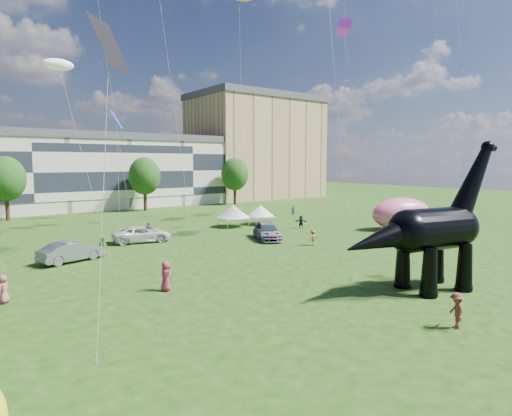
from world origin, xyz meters
TOP-DOWN VIEW (x-y plane):
  - ground at (0.00, 0.00)m, footprint 220.00×220.00m
  - terrace_row at (-8.00, 62.00)m, footprint 78.00×11.00m
  - apartment_block at (40.00, 65.00)m, footprint 28.00×18.00m
  - tree_mid_left at (-12.00, 53.00)m, footprint 5.20×5.20m
  - tree_mid_right at (8.00, 53.00)m, footprint 5.20×5.20m
  - tree_far_right at (26.00, 53.00)m, footprint 5.20×5.20m
  - dinosaur_sculpture at (4.70, -0.09)m, footprint 12.03×4.47m
  - car_silver at (-10.83, 24.09)m, footprint 3.26×4.24m
  - car_grey at (-11.30, 21.55)m, footprint 5.38×3.13m
  - car_white at (-3.36, 26.38)m, footprint 6.22×3.78m
  - car_dark at (7.71, 19.92)m, footprint 4.44×6.05m
  - gazebo_near at (9.80, 29.40)m, footprint 4.51×4.51m
  - gazebo_far at (13.79, 29.05)m, footprint 4.08×4.08m
  - inflatable_pink at (24.68, 15.48)m, footprint 8.53×6.18m
  - visitors at (-3.14, 15.89)m, footprint 50.39×38.61m
  - kites at (1.30, 24.49)m, footprint 56.21×38.35m

SIDE VIEW (x-z plane):
  - ground at x=0.00m, z-range 0.00..0.00m
  - car_silver at x=-10.83m, z-range 0.00..1.35m
  - car_white at x=-3.36m, z-range 0.00..1.61m
  - car_dark at x=7.71m, z-range 0.00..1.63m
  - car_grey at x=-11.30m, z-range 0.00..1.68m
  - visitors at x=-3.14m, z-range -0.09..1.81m
  - gazebo_far at x=13.79m, z-range 0.51..3.03m
  - inflatable_pink at x=24.68m, z-range 0.00..3.85m
  - gazebo_near at x=9.80m, z-range 0.56..3.31m
  - dinosaur_sculpture at x=4.70m, z-range -1.20..8.61m
  - terrace_row at x=-8.00m, z-range 0.00..12.00m
  - tree_mid_left at x=-12.00m, z-range 1.57..11.01m
  - tree_mid_right at x=8.00m, z-range 1.57..11.01m
  - tree_far_right at x=26.00m, z-range 1.57..11.01m
  - apartment_block at x=40.00m, z-range 0.00..22.00m
  - kites at x=1.30m, z-range 7.80..37.64m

